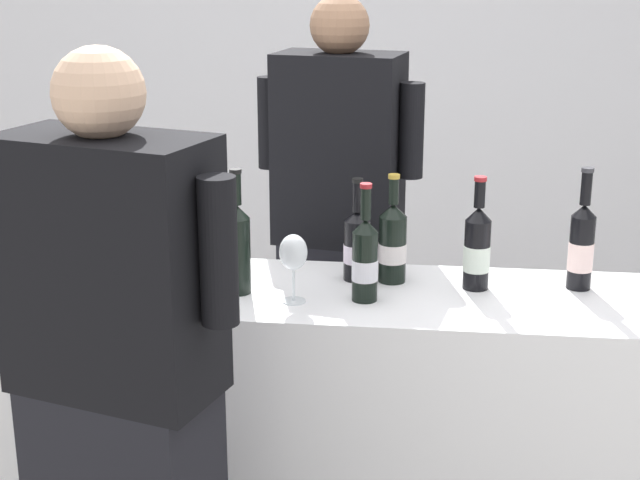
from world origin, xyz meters
The scene contains 13 objects.
wall_back centered at (0.00, 2.60, 1.40)m, with size 8.00×0.10×2.80m, color white.
counter centered at (0.00, 0.00, 0.47)m, with size 2.52×0.52×0.93m, color white.
wine_bottle_0 centered at (-0.18, -0.05, 1.07)m, with size 0.07×0.07×0.36m.
wine_bottle_2 centered at (0.15, 0.11, 1.04)m, with size 0.08×0.08×0.31m.
wine_bottle_3 centered at (0.18, -0.06, 1.05)m, with size 0.07×0.07×0.33m.
wine_bottle_4 centered at (0.79, 0.11, 1.06)m, with size 0.07×0.07×0.35m.
wine_bottle_5 centered at (-0.75, 0.07, 1.04)m, with size 0.07×0.07×0.31m.
wine_bottle_6 centered at (0.25, 0.10, 1.05)m, with size 0.08×0.08×0.32m.
wine_bottle_7 centered at (0.49, 0.07, 1.05)m, with size 0.08×0.08×0.33m.
wine_glass centered at (-0.01, -0.10, 1.07)m, with size 0.08×0.08×0.19m.
ice_bucket centered at (-0.53, -0.08, 1.03)m, with size 0.24×0.24×0.19m.
person_server centered at (0.05, 0.54, 0.85)m, with size 0.56×0.31×1.73m.
person_guest centered at (-0.33, -0.65, 0.82)m, with size 0.60×0.36×1.68m.
Camera 1 is at (0.36, -2.53, 1.86)m, focal length 53.10 mm.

